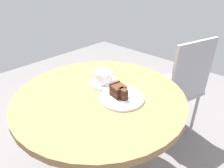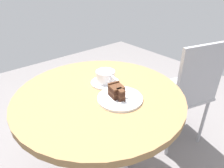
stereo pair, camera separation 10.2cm
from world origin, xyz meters
name	(u,v)px [view 2 (the right image)]	position (x,y,z in m)	size (l,w,h in m)	color
cafe_table	(100,110)	(0.00, 0.00, 0.58)	(0.87, 0.87, 0.68)	olive
saucer	(105,82)	(-0.06, 0.09, 0.69)	(0.16, 0.16, 0.01)	white
coffee_cup	(106,76)	(-0.06, 0.09, 0.73)	(0.14, 0.10, 0.06)	white
teaspoon	(97,83)	(-0.08, 0.04, 0.70)	(0.11, 0.02, 0.00)	silver
cake_plate	(120,98)	(0.11, 0.04, 0.69)	(0.22, 0.22, 0.01)	white
cake_slice	(117,91)	(0.10, 0.03, 0.73)	(0.10, 0.07, 0.06)	#381E14
fork	(122,102)	(0.15, 0.02, 0.70)	(0.05, 0.15, 0.00)	silver
napkin	(118,95)	(0.08, 0.06, 0.69)	(0.18, 0.17, 0.00)	tan
cafe_chair	(187,89)	(0.12, 0.68, 0.50)	(0.47, 0.47, 0.86)	#9E9EA3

